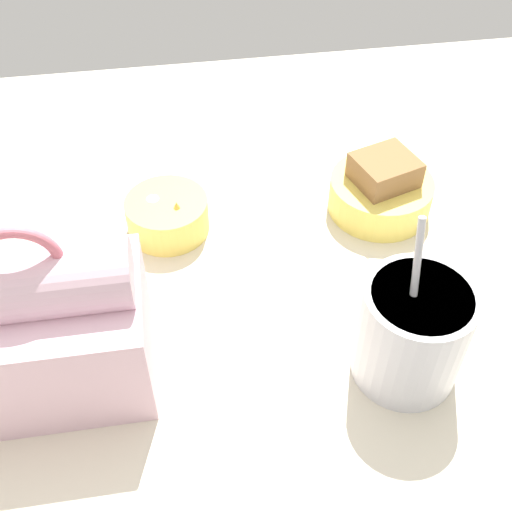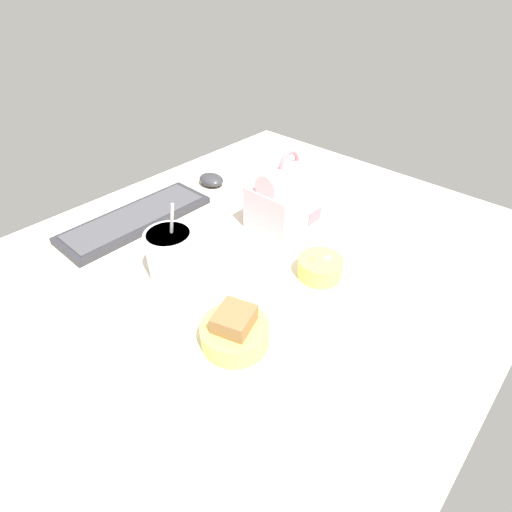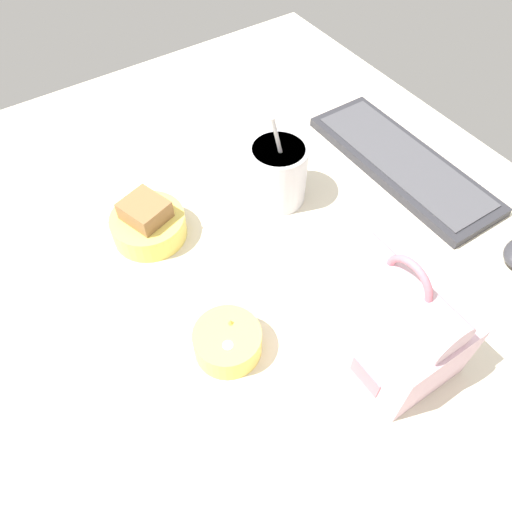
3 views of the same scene
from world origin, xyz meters
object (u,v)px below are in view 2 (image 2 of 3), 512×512
object	(u,v)px
soup_cup	(171,254)
bento_bowl_snacks	(320,267)
computer_mouse	(211,180)
keyboard	(136,219)
bento_bowl_sandwich	(235,331)
lunch_bag	(287,198)

from	to	relation	value
soup_cup	bento_bowl_snacks	world-z (taller)	soup_cup
computer_mouse	keyboard	bearing A→B (deg)	-178.28
keyboard	computer_mouse	xyz separation A→B (cm)	(28.75, 0.87, 0.72)
bento_bowl_sandwich	soup_cup	bearing A→B (deg)	79.33
keyboard	computer_mouse	distance (cm)	28.77
bento_bowl_sandwich	keyboard	bearing A→B (deg)	76.80
bento_bowl_sandwich	lunch_bag	bearing A→B (deg)	26.34
keyboard	bento_bowl_snacks	size ratio (longest dim) A/B	4.10
keyboard	lunch_bag	bearing A→B (deg)	-47.74
keyboard	soup_cup	distance (cm)	27.06
keyboard	computer_mouse	size ratio (longest dim) A/B	4.84
bento_bowl_sandwich	computer_mouse	size ratio (longest dim) A/B	1.51
lunch_bag	soup_cup	world-z (taller)	lunch_bag
bento_bowl_snacks	computer_mouse	bearing A→B (deg)	75.24
soup_cup	bento_bowl_sandwich	distance (cm)	24.86
bento_bowl_snacks	lunch_bag	bearing A→B (deg)	58.05
bento_bowl_sandwich	computer_mouse	distance (cm)	64.89
lunch_bag	soup_cup	size ratio (longest dim) A/B	1.06
lunch_bag	soup_cup	xyz separation A→B (cm)	(-34.75, 4.78, -1.61)
soup_cup	bento_bowl_snacks	size ratio (longest dim) A/B	1.91
soup_cup	computer_mouse	bearing A→B (deg)	36.44
keyboard	bento_bowl_sandwich	bearing A→B (deg)	-103.20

